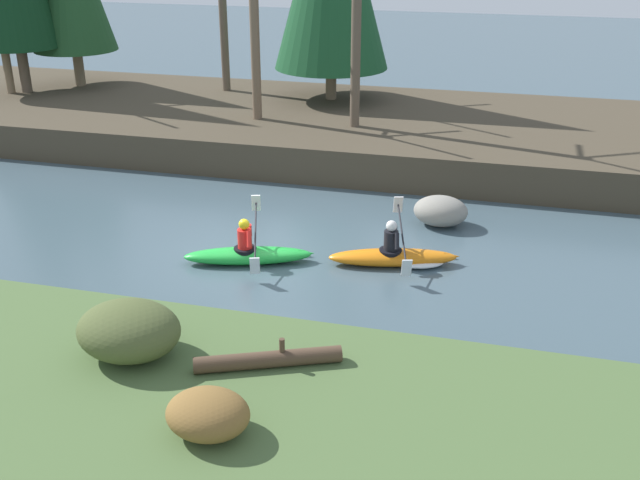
# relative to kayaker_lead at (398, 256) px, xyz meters

# --- Properties ---
(ground_plane) EXTENTS (90.00, 90.00, 0.00)m
(ground_plane) POSITION_rel_kayaker_lead_xyz_m (-2.98, -0.30, -0.20)
(ground_plane) COLOR #425660
(riverbank_near) EXTENTS (44.00, 5.06, 0.88)m
(riverbank_near) POSITION_rel_kayaker_lead_xyz_m (-2.98, -6.77, 0.24)
(riverbank_near) COLOR #4C6638
(riverbank_near) RESTS_ON ground
(riverbank_far) EXTENTS (44.00, 8.36, 1.03)m
(riverbank_far) POSITION_rel_kayaker_lead_xyz_m (-2.98, 8.52, 0.32)
(riverbank_far) COLOR #473D2D
(riverbank_far) RESTS_ON ground
(bare_tree_upstream) EXTENTS (3.28, 3.24, 5.92)m
(bare_tree_upstream) POSITION_rel_kayaker_lead_xyz_m (-15.12, 8.38, 3.62)
(bare_tree_upstream) COLOR #7A664C
(bare_tree_upstream) RESTS_ON riverbank_far
(bare_tree_mid_downstream) EXTENTS (2.88, 2.85, 5.17)m
(bare_tree_mid_downstream) POSITION_rel_kayaker_lead_xyz_m (-5.55, 7.17, 3.27)
(bare_tree_mid_downstream) COLOR brown
(bare_tree_mid_downstream) RESTS_ON riverbank_far
(shrub_clump_nearest) EXTENTS (1.53, 1.28, 0.83)m
(shrub_clump_nearest) POSITION_rel_kayaker_lead_xyz_m (-3.01, -5.89, 1.10)
(shrub_clump_nearest) COLOR #4C562D
(shrub_clump_nearest) RESTS_ON riverbank_near
(shrub_clump_second) EXTENTS (1.06, 0.89, 0.58)m
(shrub_clump_second) POSITION_rel_kayaker_lead_xyz_m (-1.21, -7.28, 0.97)
(shrub_clump_second) COLOR brown
(shrub_clump_second) RESTS_ON riverbank_near
(kayaker_lead) EXTENTS (2.78, 2.04, 1.20)m
(kayaker_lead) POSITION_rel_kayaker_lead_xyz_m (0.00, 0.00, 0.00)
(kayaker_lead) COLOR orange
(kayaker_lead) RESTS_ON ground
(kayaker_middle) EXTENTS (2.76, 2.02, 1.20)m
(kayaker_middle) POSITION_rel_kayaker_lead_xyz_m (-3.08, -0.72, 0.02)
(kayaker_middle) COLOR green
(kayaker_middle) RESTS_ON ground
(boulder_midstream) EXTENTS (1.28, 1.00, 0.72)m
(boulder_midstream) POSITION_rel_kayaker_lead_xyz_m (0.61, 2.43, 0.16)
(boulder_midstream) COLOR gray
(boulder_midstream) RESTS_ON ground
(driftwood_log) EXTENTS (2.03, 1.06, 0.44)m
(driftwood_log) POSITION_rel_kayaker_lead_xyz_m (-0.97, -5.67, 0.81)
(driftwood_log) COLOR #4C3828
(driftwood_log) RESTS_ON riverbank_near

